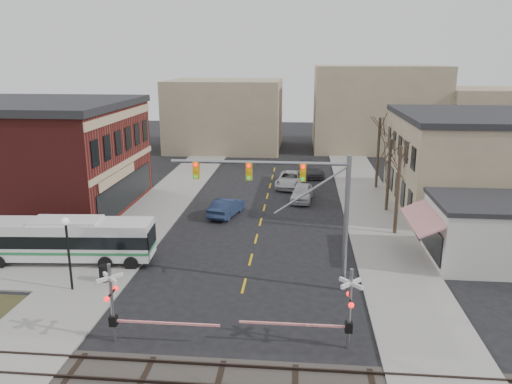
% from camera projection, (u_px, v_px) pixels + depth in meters
% --- Properties ---
extents(ground, '(160.00, 160.00, 0.00)m').
position_uv_depth(ground, '(240.00, 302.00, 27.72)').
color(ground, black).
rests_on(ground, ground).
extents(sidewalk_west, '(5.00, 60.00, 0.12)m').
position_uv_depth(sidewalk_west, '(167.00, 199.00, 47.78)').
color(sidewalk_west, gray).
rests_on(sidewalk_west, ground).
extents(sidewalk_east, '(5.00, 60.00, 0.12)m').
position_uv_depth(sidewalk_east, '(368.00, 204.00, 46.09)').
color(sidewalk_east, gray).
rests_on(sidewalk_east, ground).
extents(awning_shop, '(9.74, 6.20, 4.30)m').
position_uv_depth(awning_shop, '(496.00, 232.00, 32.47)').
color(awning_shop, beige).
rests_on(awning_shop, ground).
extents(tree_east_a, '(0.28, 0.28, 6.75)m').
position_uv_depth(tree_east_a, '(398.00, 190.00, 37.41)').
color(tree_east_a, '#382B21').
rests_on(tree_east_a, sidewalk_east).
extents(tree_east_b, '(0.28, 0.28, 6.30)m').
position_uv_depth(tree_east_b, '(389.00, 175.00, 43.21)').
color(tree_east_b, '#382B21').
rests_on(tree_east_b, sidewalk_east).
extents(tree_east_c, '(0.28, 0.28, 7.20)m').
position_uv_depth(tree_east_c, '(378.00, 153.00, 50.76)').
color(tree_east_c, '#382B21').
rests_on(tree_east_c, sidewalk_east).
extents(transit_bus, '(11.22, 3.23, 2.85)m').
position_uv_depth(transit_bus, '(68.00, 239.00, 32.67)').
color(transit_bus, silver).
rests_on(transit_bus, ground).
extents(traffic_signal_mast, '(10.05, 0.30, 8.00)m').
position_uv_depth(traffic_signal_mast, '(298.00, 194.00, 27.93)').
color(traffic_signal_mast, gray).
rests_on(traffic_signal_mast, ground).
extents(rr_crossing_west, '(5.60, 1.36, 4.00)m').
position_uv_depth(rr_crossing_west, '(121.00, 304.00, 23.34)').
color(rr_crossing_west, gray).
rests_on(rr_crossing_west, ground).
extents(rr_crossing_east, '(5.60, 1.36, 4.00)m').
position_uv_depth(rr_crossing_east, '(340.00, 310.00, 22.86)').
color(rr_crossing_east, gray).
rests_on(rr_crossing_east, ground).
extents(street_lamp, '(0.44, 0.44, 4.37)m').
position_uv_depth(street_lamp, '(67.00, 239.00, 28.17)').
color(street_lamp, black).
rests_on(street_lamp, sidewalk_west).
extents(trash_bin, '(0.60, 0.60, 1.00)m').
position_uv_depth(trash_bin, '(104.00, 273.00, 29.95)').
color(trash_bin, black).
rests_on(trash_bin, sidewalk_west).
extents(car_a, '(2.34, 4.83, 1.59)m').
position_uv_depth(car_a, '(302.00, 193.00, 47.06)').
color(car_a, silver).
rests_on(car_a, ground).
extents(car_b, '(2.74, 4.96, 1.55)m').
position_uv_depth(car_b, '(227.00, 207.00, 42.64)').
color(car_b, '#1B2744').
rests_on(car_b, ground).
extents(car_c, '(3.24, 5.95, 1.58)m').
position_uv_depth(car_c, '(290.00, 179.00, 52.17)').
color(car_c, silver).
rests_on(car_c, ground).
extents(car_d, '(3.11, 5.57, 1.53)m').
position_uv_depth(car_d, '(312.00, 169.00, 56.97)').
color(car_d, '#3A393E').
rests_on(car_d, ground).
extents(pedestrian_near, '(0.61, 0.71, 1.66)m').
position_uv_depth(pedestrian_near, '(114.00, 250.00, 32.61)').
color(pedestrian_near, '#514640').
rests_on(pedestrian_near, sidewalk_west).
extents(pedestrian_far, '(1.01, 1.07, 1.73)m').
position_uv_depth(pedestrian_far, '(101.00, 228.00, 36.66)').
color(pedestrian_far, '#374260').
rests_on(pedestrian_far, sidewalk_west).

